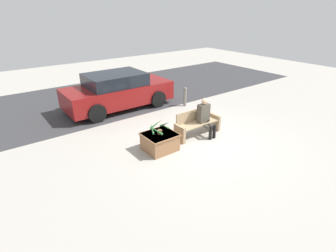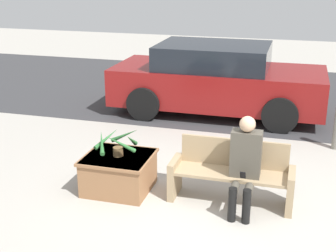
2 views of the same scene
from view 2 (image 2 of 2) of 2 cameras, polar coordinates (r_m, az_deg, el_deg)
name	(u,v)px [view 2 (image 2 of 2)]	position (r m, az deg, el deg)	size (l,w,h in m)	color
ground_plane	(211,217)	(6.05, 5.27, -10.98)	(30.00, 30.00, 0.00)	#ADA89E
road_surface	(258,94)	(11.66, 10.87, 3.86)	(20.00, 6.00, 0.01)	#38383A
bench	(232,174)	(6.30, 7.77, -5.76)	(1.63, 0.49, 0.82)	tan
person_seated	(245,161)	(6.01, 9.35, -4.25)	(0.39, 0.61, 1.24)	#4C473D
planter_box	(119,171)	(6.61, -6.02, -5.53)	(0.93, 0.85, 0.51)	#936642
potted_plant	(117,142)	(6.45, -6.22, -2.00)	(0.62, 0.62, 0.41)	brown
parked_car	(217,79)	(9.88, 5.96, 5.68)	(4.34, 1.98, 1.46)	maroon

